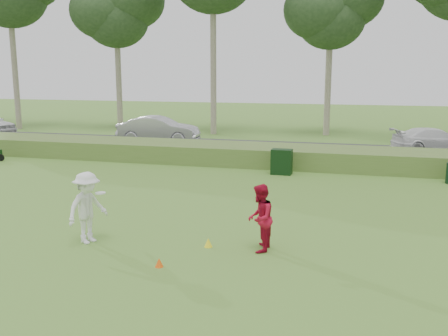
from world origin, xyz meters
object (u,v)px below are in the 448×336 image
(car_mid, at_px, (159,130))
(car_right, at_px, (434,140))
(player_red, at_px, (260,218))
(utility_cabinet, at_px, (282,162))
(player_white, at_px, (87,208))
(cone_yellow, at_px, (208,243))
(cone_orange, at_px, (159,262))

(car_mid, height_order, car_right, car_mid)
(player_red, relative_size, car_mid, 0.34)
(car_mid, bearing_deg, utility_cabinet, -136.32)
(player_red, xyz_separation_m, car_mid, (-9.93, 17.21, 0.04))
(player_white, distance_m, cone_yellow, 3.32)
(player_white, height_order, utility_cabinet, player_white)
(utility_cabinet, distance_m, car_right, 10.99)
(player_red, relative_size, car_right, 0.38)
(car_mid, bearing_deg, player_red, -156.58)
(cone_orange, xyz_separation_m, car_right, (8.38, 19.64, 0.62))
(cone_orange, xyz_separation_m, cone_yellow, (0.71, 1.59, 0.01))
(cone_orange, height_order, car_mid, car_mid)
(player_white, height_order, car_mid, player_white)
(utility_cabinet, height_order, car_mid, car_mid)
(car_mid, distance_m, car_right, 16.28)
(cone_yellow, relative_size, car_right, 0.05)
(car_right, bearing_deg, utility_cabinet, 118.97)
(cone_yellow, xyz_separation_m, car_right, (7.67, 18.05, 0.61))
(player_red, height_order, utility_cabinet, player_red)
(cone_yellow, distance_m, car_right, 19.62)
(cone_orange, distance_m, utility_cabinet, 11.48)
(car_right, bearing_deg, cone_orange, 137.43)
(player_white, height_order, cone_orange, player_white)
(player_red, relative_size, utility_cabinet, 1.54)
(utility_cabinet, xyz_separation_m, car_right, (7.29, 8.23, 0.17))
(car_mid, bearing_deg, car_right, -93.86)
(cone_yellow, bearing_deg, car_right, 66.98)
(cone_orange, xyz_separation_m, car_mid, (-7.88, 18.87, 0.79))
(cone_orange, height_order, utility_cabinet, utility_cabinet)
(player_white, xyz_separation_m, cone_orange, (2.47, -1.10, -0.85))
(player_white, distance_m, cone_orange, 2.83)
(player_white, relative_size, utility_cabinet, 1.70)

